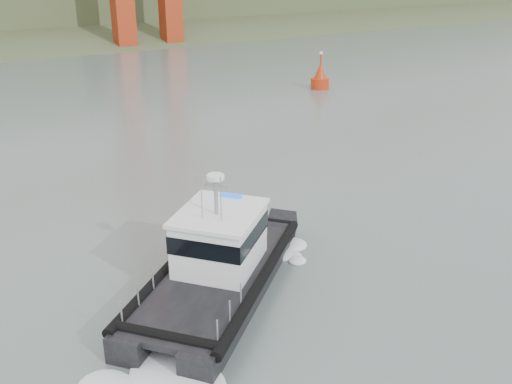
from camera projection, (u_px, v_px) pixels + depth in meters
The scene contains 3 objects.
ground at pixel (337, 324), 22.71m from camera, with size 400.00×400.00×0.00m, color #52625D.
patrol_boat at pixel (218, 261), 24.58m from camera, with size 11.38×10.65×5.56m.
nav_buoy at pixel (320, 78), 62.65m from camera, with size 2.04×2.04×4.26m.
Camera 1 is at (-12.66, -14.46, 13.58)m, focal length 40.00 mm.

